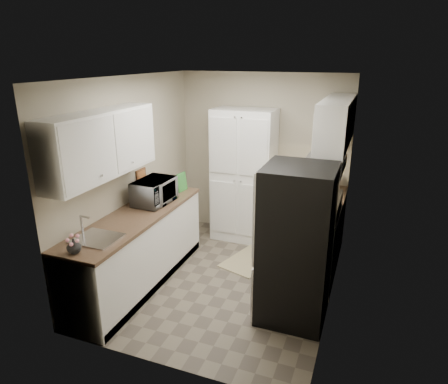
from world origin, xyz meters
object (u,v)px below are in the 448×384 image
Objects in this scene: microwave at (154,191)px; toaster_oven at (326,183)px; electric_range at (309,245)px; refrigerator at (296,245)px; wine_bottle at (162,185)px; pantry_cabinet at (244,176)px.

microwave is 1.30× the size of toaster_oven.
toaster_oven is at bearing 86.70° from electric_range.
wine_bottle is (-2.00, 0.77, 0.20)m from refrigerator.
microwave is at bearing -120.47° from pantry_cabinet.
wine_bottle is (-0.09, 0.36, -0.03)m from microwave.
refrigerator is 2.15m from wine_bottle.
microwave is 2.16× the size of wine_bottle.
electric_range is 2.00× the size of microwave.
pantry_cabinet reaches higher than wine_bottle.
refrigerator reaches higher than wine_bottle.
microwave reaches higher than wine_bottle.
pantry_cabinet is 1.53m from microwave.
pantry_cabinet is 1.18× the size of refrigerator.
pantry_cabinet reaches higher than microwave.
wine_bottle is at bearing -132.04° from pantry_cabinet.
toaster_oven is (1.22, -0.09, 0.05)m from pantry_cabinet.
wine_bottle reaches higher than toaster_oven.
microwave reaches higher than toaster_oven.
toaster_oven is (0.05, 0.83, 0.57)m from electric_range.
refrigerator is 3.00× the size of microwave.
microwave is at bearing -76.57° from wine_bottle.
pantry_cabinet reaches higher than refrigerator.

